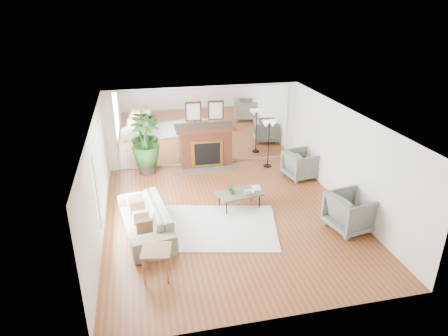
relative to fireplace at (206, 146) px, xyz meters
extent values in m
plane|color=brown|center=(0.00, -3.26, -0.66)|extent=(7.00, 7.00, 0.00)
cube|color=white|center=(-2.99, -3.26, 0.59)|extent=(0.02, 7.00, 2.50)
cube|color=white|center=(2.99, -3.26, 0.59)|extent=(0.02, 7.00, 2.50)
cube|color=white|center=(0.00, 0.23, 0.59)|extent=(6.00, 0.02, 2.50)
cube|color=silver|center=(0.00, 0.21, 0.59)|extent=(5.40, 0.04, 2.40)
cube|color=#B2E09E|center=(-2.96, -2.86, 0.69)|extent=(0.04, 2.40, 1.50)
cube|color=brown|center=(0.00, 0.02, -0.06)|extent=(1.60, 0.40, 1.20)
cube|color=gold|center=(0.00, -0.19, -0.18)|extent=(1.00, 0.04, 0.85)
cube|color=black|center=(0.00, -0.21, -0.18)|extent=(0.80, 0.04, 0.70)
cube|color=#554E43|center=(0.00, -0.33, -0.64)|extent=(1.70, 0.55, 0.03)
cube|color=#4A2A17|center=(0.00, 0.00, 0.56)|extent=(1.85, 0.46, 0.10)
cube|color=black|center=(-0.35, 0.17, 1.09)|extent=(0.50, 0.04, 0.60)
cube|color=black|center=(0.35, 0.17, 1.09)|extent=(0.50, 0.04, 0.60)
cube|color=silver|center=(-0.46, -3.72, -0.64)|extent=(3.24, 2.62, 0.03)
cube|color=#554E43|center=(0.34, -2.92, -0.25)|extent=(1.19, 0.83, 0.05)
cylinder|color=black|center=(-0.07, -3.22, -0.47)|extent=(0.03, 0.03, 0.38)
cylinder|color=black|center=(0.83, -3.06, -0.47)|extent=(0.03, 0.03, 0.38)
cylinder|color=black|center=(-0.15, -2.78, -0.47)|extent=(0.03, 0.03, 0.38)
cylinder|color=black|center=(0.74, -2.61, -0.47)|extent=(0.03, 0.03, 0.38)
imported|color=gray|center=(-2.04, -3.58, -0.31)|extent=(1.26, 2.47, 0.69)
imported|color=slate|center=(2.60, -1.47, -0.25)|extent=(1.03, 1.01, 0.82)
imported|color=slate|center=(2.60, -4.42, -0.22)|extent=(1.13, 1.11, 0.88)
cube|color=brown|center=(-1.88, -5.23, -0.06)|extent=(0.63, 0.63, 0.04)
cylinder|color=brown|center=(-2.13, -5.41, -0.37)|extent=(0.04, 0.04, 0.59)
cylinder|color=brown|center=(-1.70, -5.48, -0.37)|extent=(0.04, 0.04, 0.59)
cylinder|color=brown|center=(-2.06, -4.98, -0.37)|extent=(0.04, 0.04, 0.59)
cylinder|color=brown|center=(-1.63, -5.05, -0.37)|extent=(0.04, 0.04, 0.59)
cylinder|color=black|center=(-1.86, -0.16, -0.48)|extent=(0.51, 0.51, 0.37)
imported|color=#346A27|center=(-1.86, -0.16, 0.36)|extent=(1.02, 1.02, 1.52)
cylinder|color=black|center=(1.89, -0.48, -0.64)|extent=(0.26, 0.26, 0.04)
cylinder|color=black|center=(1.89, -0.48, 0.07)|extent=(0.03, 0.03, 1.46)
cone|color=beige|center=(1.78, -0.48, 0.75)|extent=(0.27, 0.27, 0.20)
cone|color=beige|center=(2.00, -0.48, 0.75)|extent=(0.27, 0.27, 0.20)
imported|color=#346A27|center=(0.13, -2.93, -0.08)|extent=(0.27, 0.24, 0.28)
imported|color=brown|center=(0.55, -3.03, -0.19)|extent=(0.28, 0.28, 0.06)
imported|color=brown|center=(0.70, -2.76, -0.21)|extent=(0.26, 0.33, 0.02)
camera|label=1|loc=(-1.98, -11.62, 4.34)|focal=32.00mm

